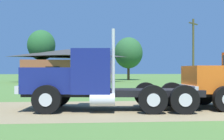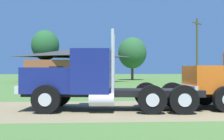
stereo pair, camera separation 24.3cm
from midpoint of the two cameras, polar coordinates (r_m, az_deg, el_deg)
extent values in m
plane|color=#4F7735|center=(13.07, 16.92, -7.72)|extent=(200.00, 200.00, 0.00)
cube|color=#8E7C57|center=(13.06, 16.92, -7.70)|extent=(120.00, 6.15, 0.01)
cube|color=black|center=(12.03, 0.78, -4.70)|extent=(7.77, 2.16, 0.28)
cube|color=navy|center=(12.35, -12.17, -2.04)|extent=(2.29, 2.19, 1.09)
cube|color=silver|center=(12.68, -17.09, -3.65)|extent=(0.34, 2.22, 0.32)
cube|color=navy|center=(12.04, -3.55, -0.26)|extent=(1.77, 2.43, 1.86)
cube|color=#2D3D4C|center=(12.14, -7.37, 1.50)|extent=(0.20, 1.92, 0.82)
cylinder|color=silver|center=(11.08, 0.74, 1.79)|extent=(0.14, 0.14, 2.67)
cylinder|color=silver|center=(12.91, 0.85, 1.54)|extent=(0.14, 0.14, 2.67)
cylinder|color=silver|center=(11.06, -1.54, -6.26)|extent=(1.04, 0.60, 0.52)
cylinder|color=black|center=(11.26, -13.04, -6.00)|extent=(1.18, 0.39, 1.16)
cylinder|color=silver|center=(11.11, -13.25, -6.08)|extent=(0.52, 0.08, 0.52)
cylinder|color=black|center=(13.49, -10.57, -5.00)|extent=(1.18, 0.39, 1.16)
cylinder|color=silver|center=(13.65, -10.43, -4.94)|extent=(0.52, 0.08, 0.52)
cylinder|color=black|center=(11.23, 15.39, -6.02)|extent=(1.18, 0.39, 1.16)
cylinder|color=silver|center=(11.07, 15.59, -6.10)|extent=(0.52, 0.08, 0.52)
cylinder|color=black|center=(13.46, 13.04, -5.01)|extent=(1.18, 0.39, 1.16)
cylinder|color=silver|center=(13.62, 12.90, -4.95)|extent=(0.52, 0.08, 0.52)
cylinder|color=black|center=(10.99, 9.02, -6.15)|extent=(1.18, 0.39, 1.16)
cylinder|color=silver|center=(10.84, 9.13, -6.24)|extent=(0.52, 0.08, 0.52)
cylinder|color=black|center=(13.27, 7.72, -5.08)|extent=(1.18, 0.39, 1.16)
cylinder|color=silver|center=(13.43, 7.65, -5.02)|extent=(0.52, 0.08, 0.52)
cube|color=orange|center=(13.32, 20.63, -1.79)|extent=(2.15, 2.06, 1.22)
cube|color=silver|center=(12.93, 16.05, -3.74)|extent=(0.16, 2.26, 0.32)
cylinder|color=black|center=(14.49, 19.14, -4.80)|extent=(1.08, 0.30, 1.08)
cylinder|color=silver|center=(14.64, 18.90, -4.75)|extent=(0.49, 0.04, 0.49)
cube|color=brown|center=(39.41, -8.31, -0.28)|extent=(11.96, 7.69, 3.07)
pyramid|color=#393939|center=(39.48, -8.31, 3.52)|extent=(12.55, 8.08, 1.08)
cube|color=black|center=(35.90, -11.42, -1.02)|extent=(1.80, 0.12, 2.20)
cylinder|color=#4D4826|center=(36.55, 17.54, 3.79)|extent=(0.26, 0.26, 8.30)
cube|color=#4D4826|center=(36.95, 17.55, 9.29)|extent=(1.72, 1.59, 0.14)
cylinder|color=#513823|center=(41.32, -13.60, 0.21)|extent=(0.44, 0.44, 3.76)
ellipsoid|color=#265C2C|center=(41.47, -13.60, 5.05)|extent=(4.05, 4.05, 4.45)
cylinder|color=#513823|center=(46.86, 4.41, -0.44)|extent=(0.44, 0.44, 2.73)
ellipsoid|color=#2B5D2F|center=(46.95, 4.41, 3.60)|extent=(4.86, 4.86, 5.35)
camera|label=1|loc=(0.12, -89.45, 0.00)|focal=43.75mm
camera|label=2|loc=(0.12, 90.55, 0.00)|focal=43.75mm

